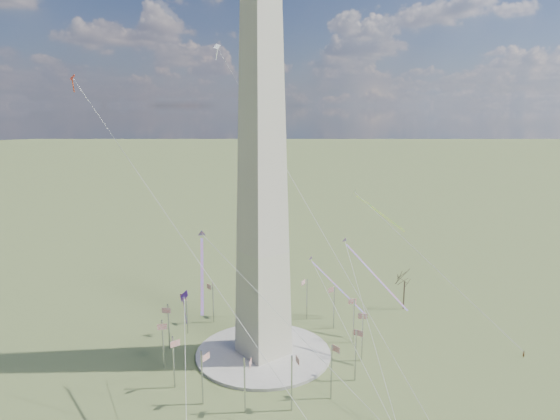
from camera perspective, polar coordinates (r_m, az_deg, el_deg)
ground at (r=139.23m, az=-1.90°, el=-16.17°), size 2000.00×2000.00×0.00m
plaza at (r=139.04m, az=-1.91°, el=-16.03°), size 36.00×36.00×0.80m
washington_monument at (r=124.16m, az=-2.06°, el=3.77°), size 15.56×15.56×100.00m
flagpole_ring at (r=135.97m, az=-1.93°, el=-13.47°), size 54.40×54.40×13.00m
tree_near at (r=168.02m, az=14.07°, el=-7.69°), size 8.21×8.21×14.36m
person_east at (r=151.92m, az=26.07°, el=-14.56°), size 0.68×0.47×1.80m
kite_delta_black at (r=156.19m, az=8.90°, el=1.74°), size 13.92×16.32×14.45m
kite_diamond_purple at (r=121.49m, az=-10.88°, el=-10.03°), size 2.03×2.99×8.84m
kite_streamer_left at (r=136.89m, az=9.71°, el=-6.09°), size 2.69×22.01×15.10m
kite_streamer_mid at (r=108.90m, az=-8.91°, el=-5.89°), size 10.31×16.58×12.72m
kite_streamer_right at (r=150.68m, az=5.66°, el=-7.76°), size 5.42×19.77×13.72m
kite_small_red at (r=140.88m, az=-22.63°, el=13.65°), size 1.34×2.08×4.57m
kite_small_white at (r=167.23m, az=-7.23°, el=17.90°), size 1.92×1.69×5.03m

